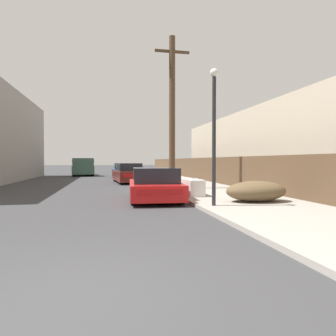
# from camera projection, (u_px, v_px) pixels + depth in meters

# --- Properties ---
(ground_plane) EXTENTS (220.00, 220.00, 0.00)m
(ground_plane) POSITION_uv_depth(u_px,v_px,m) (72.00, 306.00, 3.13)
(ground_plane) COLOR #38383A
(sidewalk_curb) EXTENTS (4.20, 63.00, 0.12)m
(sidewalk_curb) POSITION_uv_depth(u_px,v_px,m) (162.00, 177.00, 27.21)
(sidewalk_curb) COLOR #9E998E
(sidewalk_curb) RESTS_ON ground
(discarded_fridge) EXTENTS (0.63, 1.60, 0.68)m
(discarded_fridge) POSITION_uv_depth(u_px,v_px,m) (193.00, 187.00, 12.30)
(discarded_fridge) COLOR white
(discarded_fridge) RESTS_ON sidewalk_curb
(parked_sports_car_red) EXTENTS (2.17, 4.14, 1.26)m
(parked_sports_car_red) POSITION_uv_depth(u_px,v_px,m) (155.00, 185.00, 11.51)
(parked_sports_car_red) COLOR red
(parked_sports_car_red) RESTS_ON ground
(car_parked_mid) EXTENTS (2.10, 4.71, 1.36)m
(car_parked_mid) POSITION_uv_depth(u_px,v_px,m) (128.00, 173.00, 20.90)
(car_parked_mid) COLOR #5B1E19
(car_parked_mid) RESTS_ON ground
(car_parked_far) EXTENTS (2.01, 4.37, 1.31)m
(car_parked_far) POSITION_uv_depth(u_px,v_px,m) (123.00, 170.00, 28.52)
(car_parked_far) COLOR #2D478C
(car_parked_far) RESTS_ON ground
(pickup_truck) EXTENTS (2.50, 5.43, 1.79)m
(pickup_truck) POSITION_uv_depth(u_px,v_px,m) (83.00, 167.00, 30.58)
(pickup_truck) COLOR #385647
(pickup_truck) RESTS_ON ground
(utility_pole) EXTENTS (1.80, 0.31, 7.76)m
(utility_pole) POSITION_uv_depth(u_px,v_px,m) (172.00, 111.00, 15.32)
(utility_pole) COLOR #4C3826
(utility_pole) RESTS_ON sidewalk_curb
(street_lamp) EXTENTS (0.26, 0.26, 4.27)m
(street_lamp) POSITION_uv_depth(u_px,v_px,m) (214.00, 126.00, 9.32)
(street_lamp) COLOR #232326
(street_lamp) RESTS_ON sidewalk_curb
(brush_pile) EXTENTS (2.16, 1.27, 0.71)m
(brush_pile) POSITION_uv_depth(u_px,v_px,m) (256.00, 191.00, 10.32)
(brush_pile) COLOR brown
(brush_pile) RESTS_ON sidewalk_curb
(wooden_fence) EXTENTS (0.08, 40.98, 1.63)m
(wooden_fence) POSITION_uv_depth(u_px,v_px,m) (197.00, 168.00, 23.10)
(wooden_fence) COLOR brown
(wooden_fence) RESTS_ON sidewalk_curb
(building_right_house) EXTENTS (6.00, 23.44, 4.85)m
(building_right_house) POSITION_uv_depth(u_px,v_px,m) (281.00, 148.00, 20.57)
(building_right_house) COLOR beige
(building_right_house) RESTS_ON ground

